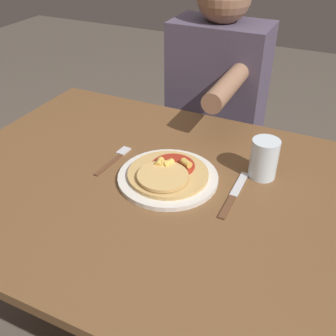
{
  "coord_description": "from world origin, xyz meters",
  "views": [
    {
      "loc": [
        0.43,
        -0.79,
        1.43
      ],
      "look_at": [
        0.04,
        0.03,
        0.81
      ],
      "focal_mm": 42.0,
      "sensor_mm": 36.0,
      "label": 1
    }
  ],
  "objects_px": {
    "pizza": "(167,173)",
    "person_diner": "(216,101)",
    "drinking_glass": "(264,159)",
    "fork": "(115,159)",
    "dining_table": "(151,210)",
    "plate": "(168,177)",
    "knife": "(234,195)"
  },
  "relations": [
    {
      "from": "plate",
      "to": "knife",
      "type": "height_order",
      "value": "plate"
    },
    {
      "from": "plate",
      "to": "pizza",
      "type": "bearing_deg",
      "value": -93.75
    },
    {
      "from": "drinking_glass",
      "to": "person_diner",
      "type": "xyz_separation_m",
      "value": [
        -0.31,
        0.51,
        -0.1
      ]
    },
    {
      "from": "dining_table",
      "to": "fork",
      "type": "relative_size",
      "value": 7.04
    },
    {
      "from": "knife",
      "to": "person_diner",
      "type": "distance_m",
      "value": 0.69
    },
    {
      "from": "fork",
      "to": "knife",
      "type": "height_order",
      "value": "same"
    },
    {
      "from": "fork",
      "to": "person_diner",
      "type": "height_order",
      "value": "person_diner"
    },
    {
      "from": "dining_table",
      "to": "person_diner",
      "type": "relative_size",
      "value": 0.99
    },
    {
      "from": "pizza",
      "to": "fork",
      "type": "height_order",
      "value": "pizza"
    },
    {
      "from": "dining_table",
      "to": "plate",
      "type": "bearing_deg",
      "value": 40.47
    },
    {
      "from": "knife",
      "to": "plate",
      "type": "bearing_deg",
      "value": -177.65
    },
    {
      "from": "knife",
      "to": "drinking_glass",
      "type": "relative_size",
      "value": 1.87
    },
    {
      "from": "pizza",
      "to": "fork",
      "type": "xyz_separation_m",
      "value": [
        -0.19,
        0.03,
        -0.02
      ]
    },
    {
      "from": "plate",
      "to": "fork",
      "type": "height_order",
      "value": "plate"
    },
    {
      "from": "plate",
      "to": "dining_table",
      "type": "bearing_deg",
      "value": -139.53
    },
    {
      "from": "plate",
      "to": "pizza",
      "type": "xyz_separation_m",
      "value": [
        -0.0,
        -0.0,
        0.02
      ]
    },
    {
      "from": "dining_table",
      "to": "drinking_glass",
      "type": "height_order",
      "value": "drinking_glass"
    },
    {
      "from": "person_diner",
      "to": "knife",
      "type": "bearing_deg",
      "value": -66.93
    },
    {
      "from": "dining_table",
      "to": "plate",
      "type": "distance_m",
      "value": 0.12
    },
    {
      "from": "plate",
      "to": "fork",
      "type": "distance_m",
      "value": 0.2
    },
    {
      "from": "fork",
      "to": "knife",
      "type": "relative_size",
      "value": 0.8
    },
    {
      "from": "dining_table",
      "to": "pizza",
      "type": "relative_size",
      "value": 5.37
    },
    {
      "from": "plate",
      "to": "knife",
      "type": "relative_size",
      "value": 1.31
    },
    {
      "from": "plate",
      "to": "drinking_glass",
      "type": "xyz_separation_m",
      "value": [
        0.24,
        0.13,
        0.05
      ]
    },
    {
      "from": "fork",
      "to": "dining_table",
      "type": "bearing_deg",
      "value": -21.17
    },
    {
      "from": "knife",
      "to": "person_diner",
      "type": "relative_size",
      "value": 0.18
    },
    {
      "from": "plate",
      "to": "knife",
      "type": "bearing_deg",
      "value": 2.35
    },
    {
      "from": "fork",
      "to": "knife",
      "type": "xyz_separation_m",
      "value": [
        0.39,
        -0.02,
        0.0
      ]
    },
    {
      "from": "dining_table",
      "to": "plate",
      "type": "relative_size",
      "value": 4.3
    },
    {
      "from": "pizza",
      "to": "person_diner",
      "type": "bearing_deg",
      "value": 96.71
    },
    {
      "from": "drinking_glass",
      "to": "dining_table",
      "type": "bearing_deg",
      "value": -148.8
    },
    {
      "from": "dining_table",
      "to": "person_diner",
      "type": "xyz_separation_m",
      "value": [
        -0.04,
        0.68,
        0.07
      ]
    }
  ]
}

